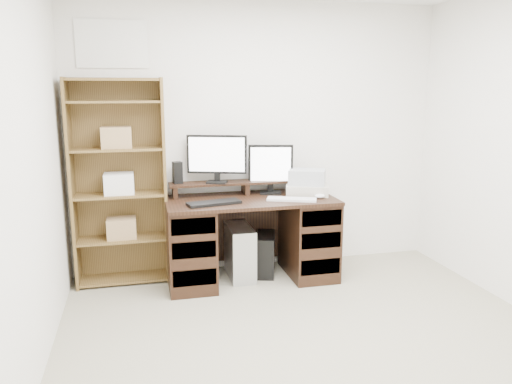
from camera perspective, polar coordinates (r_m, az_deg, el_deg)
name	(u,v)px	position (r m, az deg, el deg)	size (l,w,h in m)	color
room	(344,171)	(2.86, 9.97, 2.36)	(3.54, 4.04, 2.54)	#9E977E
desk	(250,237)	(4.53, -0.63, -5.18)	(1.50, 0.70, 0.75)	black
riser_shelf	(245,184)	(4.62, -1.22, 0.95)	(1.40, 0.22, 0.12)	black
monitor_wide	(217,156)	(4.51, -4.49, 4.10)	(0.52, 0.22, 0.43)	black
monitor_small	(271,167)	(4.62, 1.68, 2.88)	(0.41, 0.19, 0.45)	black
speaker	(177,173)	(4.53, -8.97, 2.20)	(0.08, 0.08, 0.20)	black
keyboard_black	(214,203)	(4.21, -4.83, -1.26)	(0.45, 0.15, 0.03)	black
keyboard_white	(292,199)	(4.36, 4.10, -0.84)	(0.43, 0.13, 0.02)	silver
mouse	(320,196)	(4.47, 7.30, -0.48)	(0.10, 0.06, 0.04)	silver
printer	(307,189)	(4.61, 5.83, 0.29)	(0.38, 0.28, 0.09)	#B7B09F
basket	(307,177)	(4.59, 5.86, 1.71)	(0.32, 0.23, 0.14)	#A7ADB2
tower_silver	(240,252)	(4.61, -1.87, -6.83)	(0.21, 0.48, 0.48)	#B2B4B9
tower_black	(266,254)	(4.70, 1.11, -7.11)	(0.26, 0.41, 0.38)	black
bookshelf	(119,181)	(4.51, -15.38, 1.23)	(0.80, 0.30, 1.80)	brown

